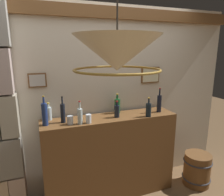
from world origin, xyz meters
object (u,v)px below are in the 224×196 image
object	(u,v)px
liquor_bottle_sherry	(148,110)
pendant_lamp	(117,54)
liquor_bottle_brandy	(63,113)
glass_tumbler_highball	(89,119)
liquor_bottle_rum	(117,106)
liquor_bottle_amaro	(159,103)
wooden_barrel	(197,169)
liquor_bottle_scotch	(117,111)
liquor_bottle_vermouth	(45,114)
liquor_bottle_tequila	(49,113)
liquor_bottle_vodka	(80,116)
glass_tumbler_rocks	(70,120)

from	to	relation	value
liquor_bottle_sherry	pendant_lamp	world-z (taller)	pendant_lamp
liquor_bottle_brandy	glass_tumbler_highball	size ratio (longest dim) A/B	3.02
liquor_bottle_rum	liquor_bottle_amaro	bearing A→B (deg)	-16.08
liquor_bottle_brandy	wooden_barrel	bearing A→B (deg)	-7.29
liquor_bottle_sherry	wooden_barrel	world-z (taller)	liquor_bottle_sherry
liquor_bottle_scotch	glass_tumbler_highball	size ratio (longest dim) A/B	2.05
liquor_bottle_brandy	liquor_bottle_vermouth	bearing A→B (deg)	-172.77
liquor_bottle_vermouth	liquor_bottle_amaro	world-z (taller)	liquor_bottle_vermouth
liquor_bottle_tequila	liquor_bottle_amaro	distance (m)	1.41
glass_tumbler_highball	liquor_bottle_rum	bearing A→B (deg)	29.11
liquor_bottle_rum	liquor_bottle_vodka	bearing A→B (deg)	-155.50
glass_tumbler_rocks	liquor_bottle_rum	bearing A→B (deg)	18.51
liquor_bottle_sherry	glass_tumbler_highball	bearing A→B (deg)	177.94
liquor_bottle_amaro	glass_tumbler_rocks	size ratio (longest dim) A/B	3.43
liquor_bottle_tequila	glass_tumbler_rocks	size ratio (longest dim) A/B	2.20
liquor_bottle_brandy	liquor_bottle_tequila	bearing A→B (deg)	135.33
liquor_bottle_sherry	wooden_barrel	bearing A→B (deg)	-6.19
liquor_bottle_scotch	glass_tumbler_rocks	bearing A→B (deg)	-175.14
liquor_bottle_amaro	pendant_lamp	world-z (taller)	pendant_lamp
glass_tumbler_rocks	glass_tumbler_highball	world-z (taller)	glass_tumbler_highball
liquor_bottle_scotch	glass_tumbler_highball	xyz separation A→B (m)	(-0.37, -0.08, -0.03)
liquor_bottle_vermouth	glass_tumbler_highball	xyz separation A→B (m)	(0.46, -0.09, -0.08)
liquor_bottle_scotch	liquor_bottle_vodka	bearing A→B (deg)	-170.44
liquor_bottle_amaro	wooden_barrel	bearing A→B (deg)	-20.47
liquor_bottle_sherry	liquor_bottle_amaro	world-z (taller)	liquor_bottle_amaro
liquor_bottle_vermouth	glass_tumbler_rocks	world-z (taller)	liquor_bottle_vermouth
liquor_bottle_vermouth	liquor_bottle_rum	size ratio (longest dim) A/B	1.29
liquor_bottle_tequila	liquor_bottle_amaro	xyz separation A→B (m)	(1.40, -0.17, 0.04)
liquor_bottle_brandy	glass_tumbler_highball	xyz separation A→B (m)	(0.27, -0.12, -0.07)
liquor_bottle_vodka	pendant_lamp	bearing A→B (deg)	-83.42
liquor_bottle_sherry	liquor_bottle_vodka	world-z (taller)	liquor_bottle_vodka
wooden_barrel	liquor_bottle_sherry	bearing A→B (deg)	173.81
liquor_bottle_scotch	pendant_lamp	bearing A→B (deg)	-111.69
liquor_bottle_scotch	liquor_bottle_sherry	bearing A→B (deg)	-15.99
liquor_bottle_sherry	liquor_bottle_amaro	size ratio (longest dim) A/B	0.75
liquor_bottle_brandy	liquor_bottle_rum	size ratio (longest dim) A/B	1.19
liquor_bottle_vodka	glass_tumbler_rocks	distance (m)	0.12
glass_tumbler_rocks	liquor_bottle_vodka	bearing A→B (deg)	-16.00
liquor_bottle_tequila	pendant_lamp	world-z (taller)	pendant_lamp
liquor_bottle_vermouth	wooden_barrel	world-z (taller)	liquor_bottle_vermouth
liquor_bottle_tequila	liquor_bottle_sherry	distance (m)	1.20
glass_tumbler_rocks	wooden_barrel	xyz separation A→B (m)	(1.74, -0.14, -0.90)
glass_tumbler_rocks	glass_tumbler_highball	size ratio (longest dim) A/B	0.94
liquor_bottle_rum	liquor_bottle_brandy	bearing A→B (deg)	-169.65
liquor_bottle_scotch	liquor_bottle_rum	bearing A→B (deg)	66.78
liquor_bottle_sherry	glass_tumbler_rocks	distance (m)	0.95
liquor_bottle_sherry	glass_tumbler_rocks	size ratio (longest dim) A/B	2.56
liquor_bottle_tequila	liquor_bottle_vodka	size ratio (longest dim) A/B	0.79
liquor_bottle_vermouth	glass_tumbler_highball	bearing A→B (deg)	-11.48
liquor_bottle_sherry	glass_tumbler_highball	size ratio (longest dim) A/B	2.41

